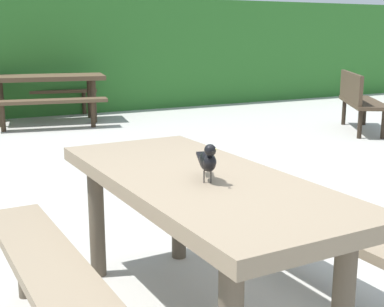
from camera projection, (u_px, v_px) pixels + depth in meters
picnic_table_foreground at (197, 212)px, 2.54m from camera, size 1.73×1.82×0.74m
bird_grackle at (208, 160)px, 2.33m from camera, size 0.12×0.28×0.18m
picnic_table_mid_right at (46, 87)px, 8.39m from camera, size 1.99×1.97×0.74m
park_bench_side at (358, 97)px, 7.61m from camera, size 1.12×1.42×0.84m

